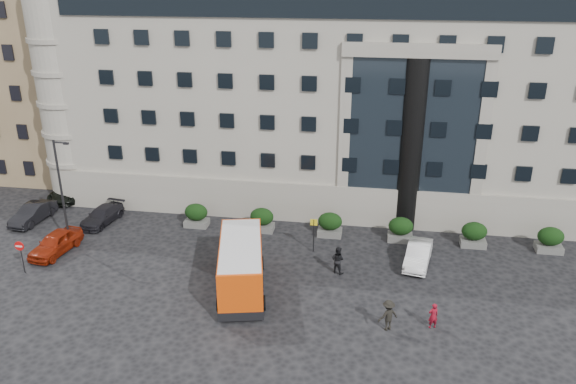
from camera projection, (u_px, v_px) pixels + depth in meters
name	position (u px, v px, depth m)	size (l,w,h in m)	color
ground	(219.00, 281.00, 36.10)	(120.00, 120.00, 0.00)	black
civic_building	(342.00, 81.00, 51.98)	(44.00, 24.00, 18.00)	#A8A294
entrance_column	(411.00, 147.00, 41.30)	(1.80, 1.80, 13.00)	black
apartment_near	(31.00, 65.00, 54.28)	(14.00, 14.00, 20.00)	#846C4D
apartment_far	(91.00, 33.00, 70.84)	(13.00, 13.00, 22.00)	brown
hedge_a	(196.00, 215.00, 43.49)	(1.80, 1.26, 1.84)	#585856
hedge_b	(262.00, 219.00, 42.71)	(1.80, 1.26, 1.84)	#585856
hedge_c	(330.00, 224.00, 41.93)	(1.80, 1.26, 1.84)	#585856
hedge_d	(401.00, 229.00, 41.15)	(1.80, 1.26, 1.84)	#585856
hedge_e	(474.00, 234.00, 40.37)	(1.80, 1.26, 1.84)	#585856
hedge_f	(550.00, 239.00, 39.59)	(1.80, 1.26, 1.84)	#585856
street_lamp	(62.00, 190.00, 39.01)	(1.16, 0.18, 8.00)	#262628
bus_stop_sign	(314.00, 230.00, 39.21)	(0.50, 0.08, 2.52)	#262628
no_entry_sign	(20.00, 251.00, 36.48)	(0.64, 0.16, 2.32)	#262628
minibus	(241.00, 264.00, 34.65)	(4.23, 7.92, 3.14)	#DE450A
red_truck	(147.00, 161.00, 53.35)	(3.31, 6.10, 3.14)	maroon
parked_car_a	(56.00, 243.00, 39.45)	(1.80, 4.47, 1.52)	maroon
parked_car_b	(33.00, 213.00, 44.28)	(1.52, 4.37, 1.44)	black
parked_car_c	(102.00, 215.00, 44.11)	(1.77, 4.35, 1.26)	black
parked_car_d	(70.00, 190.00, 48.89)	(2.43, 5.27, 1.47)	black
white_taxi	(418.00, 254.00, 37.96)	(1.51, 4.33, 1.43)	white
pedestrian_a	(433.00, 316.00, 31.18)	(0.57, 0.37, 1.57)	maroon
pedestrian_b	(338.00, 260.00, 36.80)	(0.92, 0.71, 1.89)	black
pedestrian_c	(388.00, 315.00, 30.98)	(1.20, 0.69, 1.86)	black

